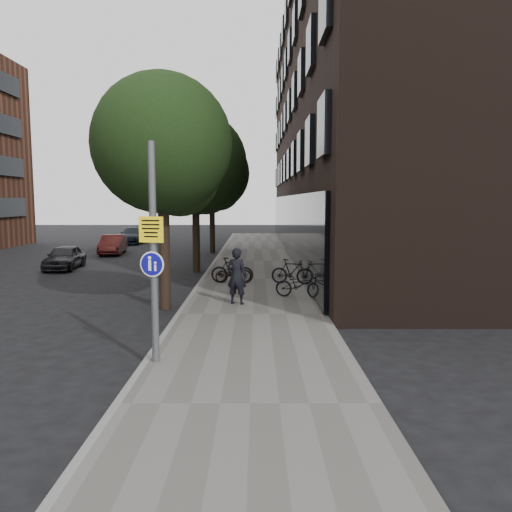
{
  "coord_description": "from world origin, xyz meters",
  "views": [
    {
      "loc": [
        0.36,
        -11.42,
        3.53
      ],
      "look_at": [
        0.35,
        2.22,
        2.0
      ],
      "focal_mm": 35.0,
      "sensor_mm": 36.0,
      "label": 1
    }
  ],
  "objects_px": {
    "signpost": "(154,253)",
    "pedestrian": "(237,276)",
    "parked_bike_facade_near": "(299,285)",
    "parked_car_near": "(65,257)"
  },
  "relations": [
    {
      "from": "parked_bike_facade_near",
      "to": "parked_car_near",
      "type": "relative_size",
      "value": 0.48
    },
    {
      "from": "signpost",
      "to": "parked_car_near",
      "type": "bearing_deg",
      "value": 130.92
    },
    {
      "from": "signpost",
      "to": "pedestrian",
      "type": "distance_m",
      "value": 6.25
    },
    {
      "from": "signpost",
      "to": "parked_bike_facade_near",
      "type": "height_order",
      "value": "signpost"
    },
    {
      "from": "parked_bike_facade_near",
      "to": "signpost",
      "type": "bearing_deg",
      "value": 171.25
    },
    {
      "from": "pedestrian",
      "to": "parked_bike_facade_near",
      "type": "distance_m",
      "value": 2.47
    },
    {
      "from": "signpost",
      "to": "pedestrian",
      "type": "xyz_separation_m",
      "value": [
        1.49,
        5.91,
        -1.39
      ]
    },
    {
      "from": "signpost",
      "to": "parked_car_near",
      "type": "relative_size",
      "value": 1.27
    },
    {
      "from": "signpost",
      "to": "parked_bike_facade_near",
      "type": "relative_size",
      "value": 2.66
    },
    {
      "from": "pedestrian",
      "to": "parked_bike_facade_near",
      "type": "xyz_separation_m",
      "value": [
        2.16,
        1.09,
        -0.48
      ]
    }
  ]
}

